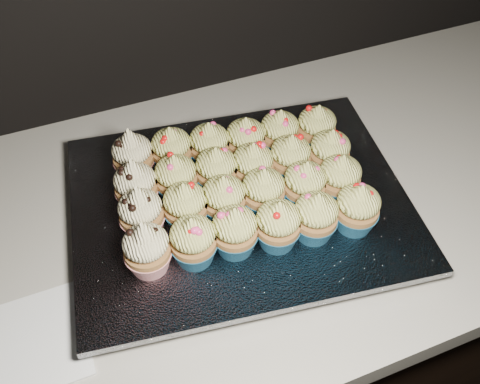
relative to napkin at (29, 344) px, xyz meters
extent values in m
cube|color=black|center=(0.38, 0.13, -0.47)|extent=(2.40, 0.60, 0.86)
cube|color=silver|center=(0.38, 0.13, -0.02)|extent=(2.44, 0.64, 0.04)
cube|color=white|center=(0.00, 0.00, 0.00)|extent=(0.14, 0.14, 0.00)
cube|color=black|center=(0.33, 0.10, 0.01)|extent=(0.50, 0.41, 0.02)
cube|color=silver|center=(0.33, 0.10, 0.03)|extent=(0.54, 0.45, 0.01)
cone|color=#B21824|center=(0.17, 0.03, 0.05)|extent=(0.06, 0.06, 0.03)
ellipsoid|color=#FFEFB3|center=(0.17, 0.03, 0.09)|extent=(0.06, 0.06, 0.04)
cone|color=#FFEFB3|center=(0.17, 0.03, 0.11)|extent=(0.03, 0.03, 0.03)
cone|color=#1A577B|center=(0.23, 0.03, 0.05)|extent=(0.06, 0.06, 0.03)
ellipsoid|color=#E2E072|center=(0.23, 0.03, 0.09)|extent=(0.06, 0.06, 0.04)
cone|color=#E2E072|center=(0.23, 0.03, 0.11)|extent=(0.03, 0.03, 0.02)
cone|color=#1A577B|center=(0.29, 0.02, 0.05)|extent=(0.06, 0.06, 0.03)
ellipsoid|color=#E2E072|center=(0.29, 0.02, 0.09)|extent=(0.06, 0.06, 0.04)
cone|color=#E2E072|center=(0.29, 0.02, 0.11)|extent=(0.03, 0.03, 0.02)
cone|color=#1A577B|center=(0.35, 0.01, 0.05)|extent=(0.06, 0.06, 0.03)
ellipsoid|color=#E2E072|center=(0.35, 0.01, 0.09)|extent=(0.06, 0.06, 0.04)
cone|color=#E2E072|center=(0.35, 0.01, 0.11)|extent=(0.03, 0.03, 0.02)
cone|color=#1A577B|center=(0.40, 0.00, 0.05)|extent=(0.06, 0.06, 0.03)
ellipsoid|color=#E2E072|center=(0.40, 0.00, 0.09)|extent=(0.06, 0.06, 0.04)
cone|color=#E2E072|center=(0.40, 0.00, 0.11)|extent=(0.03, 0.03, 0.02)
cone|color=#1A577B|center=(0.46, -0.01, 0.05)|extent=(0.06, 0.06, 0.03)
ellipsoid|color=#E2E072|center=(0.46, -0.01, 0.09)|extent=(0.06, 0.06, 0.04)
cone|color=#E2E072|center=(0.46, -0.01, 0.11)|extent=(0.03, 0.03, 0.02)
cone|color=#B21824|center=(0.18, 0.10, 0.05)|extent=(0.06, 0.06, 0.03)
ellipsoid|color=#FFEFB3|center=(0.18, 0.10, 0.09)|extent=(0.06, 0.06, 0.04)
cone|color=#FFEFB3|center=(0.18, 0.10, 0.11)|extent=(0.03, 0.03, 0.03)
cone|color=#1A577B|center=(0.24, 0.09, 0.05)|extent=(0.06, 0.06, 0.03)
ellipsoid|color=#E2E072|center=(0.24, 0.09, 0.09)|extent=(0.06, 0.06, 0.04)
cone|color=#E2E072|center=(0.24, 0.09, 0.11)|extent=(0.03, 0.03, 0.02)
cone|color=#1A577B|center=(0.30, 0.08, 0.05)|extent=(0.06, 0.06, 0.03)
ellipsoid|color=#E2E072|center=(0.30, 0.08, 0.09)|extent=(0.06, 0.06, 0.04)
cone|color=#E2E072|center=(0.30, 0.08, 0.11)|extent=(0.03, 0.03, 0.02)
cone|color=#1A577B|center=(0.35, 0.07, 0.05)|extent=(0.06, 0.06, 0.03)
ellipsoid|color=#E2E072|center=(0.35, 0.07, 0.09)|extent=(0.06, 0.06, 0.04)
cone|color=#E2E072|center=(0.35, 0.07, 0.11)|extent=(0.03, 0.03, 0.02)
cone|color=#1A577B|center=(0.41, 0.06, 0.05)|extent=(0.06, 0.06, 0.03)
ellipsoid|color=#E2E072|center=(0.41, 0.06, 0.09)|extent=(0.06, 0.06, 0.04)
cone|color=#E2E072|center=(0.41, 0.06, 0.11)|extent=(0.03, 0.03, 0.02)
cone|color=#1A577B|center=(0.47, 0.05, 0.05)|extent=(0.06, 0.06, 0.03)
ellipsoid|color=#E2E072|center=(0.47, 0.05, 0.09)|extent=(0.06, 0.06, 0.04)
cone|color=#E2E072|center=(0.47, 0.05, 0.11)|extent=(0.03, 0.03, 0.02)
cone|color=#B21824|center=(0.19, 0.15, 0.05)|extent=(0.06, 0.06, 0.03)
ellipsoid|color=#FFEFB3|center=(0.19, 0.15, 0.09)|extent=(0.06, 0.06, 0.04)
cone|color=#FFEFB3|center=(0.19, 0.15, 0.11)|extent=(0.03, 0.03, 0.03)
cone|color=#1A577B|center=(0.25, 0.14, 0.05)|extent=(0.06, 0.06, 0.03)
ellipsoid|color=#E2E072|center=(0.25, 0.14, 0.09)|extent=(0.06, 0.06, 0.04)
cone|color=#E2E072|center=(0.25, 0.14, 0.11)|extent=(0.03, 0.03, 0.02)
cone|color=#1A577B|center=(0.31, 0.14, 0.05)|extent=(0.06, 0.06, 0.03)
ellipsoid|color=#E2E072|center=(0.31, 0.14, 0.09)|extent=(0.06, 0.06, 0.04)
cone|color=#E2E072|center=(0.31, 0.14, 0.11)|extent=(0.03, 0.03, 0.02)
cone|color=#1A577B|center=(0.36, 0.12, 0.05)|extent=(0.06, 0.06, 0.03)
ellipsoid|color=#E2E072|center=(0.36, 0.12, 0.09)|extent=(0.06, 0.06, 0.04)
cone|color=#E2E072|center=(0.36, 0.12, 0.11)|extent=(0.03, 0.03, 0.02)
cone|color=#1A577B|center=(0.42, 0.12, 0.05)|extent=(0.06, 0.06, 0.03)
ellipsoid|color=#E2E072|center=(0.42, 0.12, 0.09)|extent=(0.06, 0.06, 0.04)
cone|color=#E2E072|center=(0.42, 0.12, 0.11)|extent=(0.03, 0.03, 0.02)
cone|color=#1A577B|center=(0.48, 0.11, 0.05)|extent=(0.06, 0.06, 0.03)
ellipsoid|color=#E2E072|center=(0.48, 0.11, 0.09)|extent=(0.06, 0.06, 0.04)
cone|color=#E2E072|center=(0.48, 0.11, 0.11)|extent=(0.03, 0.03, 0.02)
cone|color=#B21824|center=(0.20, 0.21, 0.05)|extent=(0.06, 0.06, 0.03)
ellipsoid|color=#FFEFB3|center=(0.20, 0.21, 0.09)|extent=(0.06, 0.06, 0.04)
cone|color=#FFEFB3|center=(0.20, 0.21, 0.11)|extent=(0.03, 0.03, 0.03)
cone|color=#1A577B|center=(0.26, 0.20, 0.05)|extent=(0.06, 0.06, 0.03)
ellipsoid|color=#E2E072|center=(0.26, 0.20, 0.09)|extent=(0.06, 0.06, 0.04)
cone|color=#E2E072|center=(0.26, 0.20, 0.11)|extent=(0.03, 0.03, 0.02)
cone|color=#1A577B|center=(0.31, 0.19, 0.05)|extent=(0.06, 0.06, 0.03)
ellipsoid|color=#E2E072|center=(0.31, 0.19, 0.09)|extent=(0.06, 0.06, 0.04)
cone|color=#E2E072|center=(0.31, 0.19, 0.11)|extent=(0.03, 0.03, 0.02)
cone|color=#1A577B|center=(0.37, 0.18, 0.05)|extent=(0.06, 0.06, 0.03)
ellipsoid|color=#E2E072|center=(0.37, 0.18, 0.09)|extent=(0.06, 0.06, 0.04)
cone|color=#E2E072|center=(0.37, 0.18, 0.11)|extent=(0.03, 0.03, 0.02)
cone|color=#1A577B|center=(0.43, 0.18, 0.05)|extent=(0.06, 0.06, 0.03)
ellipsoid|color=#E2E072|center=(0.43, 0.18, 0.09)|extent=(0.06, 0.06, 0.04)
cone|color=#E2E072|center=(0.43, 0.18, 0.11)|extent=(0.03, 0.03, 0.02)
cone|color=#1A577B|center=(0.49, 0.17, 0.05)|extent=(0.06, 0.06, 0.03)
ellipsoid|color=#E2E072|center=(0.49, 0.17, 0.09)|extent=(0.06, 0.06, 0.04)
cone|color=#E2E072|center=(0.49, 0.17, 0.11)|extent=(0.03, 0.03, 0.02)
camera|label=1|loc=(0.13, -0.39, 0.63)|focal=40.00mm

